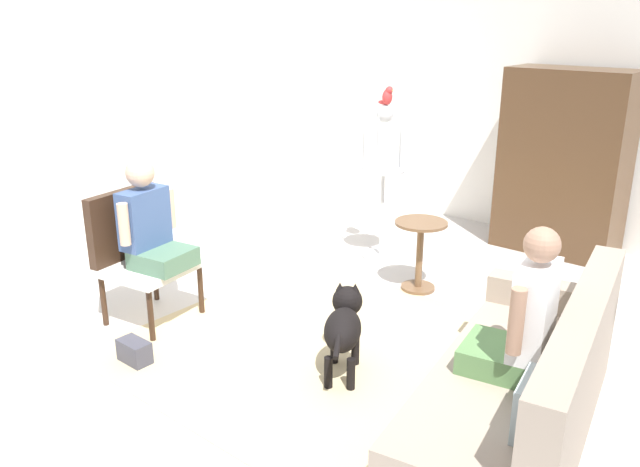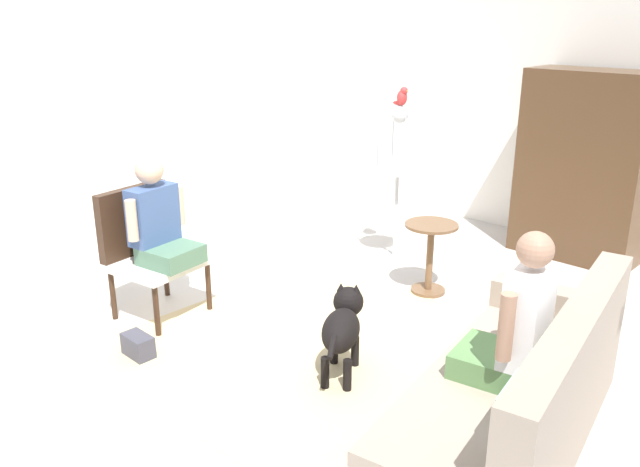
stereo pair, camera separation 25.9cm
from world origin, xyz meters
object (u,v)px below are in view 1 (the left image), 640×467
Objects in this scene: armchair at (136,246)px; handbag at (134,352)px; parrot at (387,96)px; armoire_cabinet at (564,163)px; bird_cage_stand at (383,181)px; couch at (525,389)px; dog at (344,324)px; round_end_table at (420,248)px; person_on_couch at (523,318)px; person_on_armchair at (150,224)px.

armchair is 0.91m from handbag.
parrot is 0.09× the size of armoire_cabinet.
couch is at bearing -39.02° from bird_cage_stand.
parrot reaches higher than dog.
armchair is 0.68× the size of bird_cage_stand.
couch is 3.03m from armchair.
handbag is at bearing -109.62° from round_end_table.
handbag is at bearing -108.35° from armoire_cabinet.
person_on_couch reaches higher than armchair.
round_end_table is 0.34× the size of armoire_cabinet.
bird_cage_stand is (-2.22, 1.87, 0.04)m from person_on_couch.
couch reaches higher than round_end_table.
dog is 0.39× the size of armoire_cabinet.
person_on_armchair is at bearing -171.76° from person_on_couch.
dog is 2.23m from bird_cage_stand.
person_on_armchair is at bearing -124.38° from round_end_table.
armoire_cabinet is at bearing 86.75° from dog.
handbag is (-1.36, -4.10, -0.82)m from armoire_cabinet.
bird_cage_stand is at bearing 72.59° from armchair.
person_on_couch is at bearing -143.10° from couch.
armoire_cabinet is at bearing 47.59° from parrot.
dog is at bearing -77.19° from round_end_table.
dog is (-1.18, -0.06, -0.40)m from person_on_couch.
armchair is at bearing -171.71° from person_on_couch.
couch is 2.12× the size of armchair.
dog reaches higher than handbag.
round_end_table is at bearing -106.63° from armoire_cabinet.
parrot reaches higher than bird_cage_stand.
person_on_couch is 1.23× the size of dog.
armoire_cabinet is at bearing 71.65° from handbag.
parrot is at bearing 117.98° from dog.
person_on_couch is at bearing -72.69° from armoire_cabinet.
round_end_table is at bearing 138.06° from couch.
dog is at bearing -62.02° from parrot.
person_on_armchair is 2.47m from parrot.
armchair is 2.61m from parrot.
person_on_armchair reaches higher than dog.
person_on_couch is 2.12m from round_end_table.
couch is 2.58m from handbag.
armoire_cabinet is (-1.04, 3.16, 0.60)m from couch.
person_on_armchair is 1.32× the size of round_end_table.
dog is 3.30m from armoire_cabinet.
person_on_armchair is at bearing 129.65° from handbag.
person_on_couch is at bearing -40.29° from parrot.
couch is 2.10m from round_end_table.
round_end_table is at bearing 52.62° from armchair.
armchair is 1.18× the size of person_on_couch.
couch is 2.63× the size of person_on_armchair.
person_on_couch is at bearing 8.24° from person_on_armchair.
round_end_table is at bearing 102.81° from dog.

